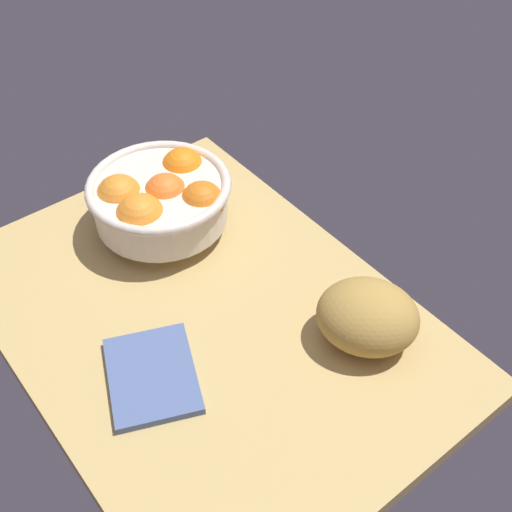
{
  "coord_description": "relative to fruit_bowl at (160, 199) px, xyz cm",
  "views": [
    {
      "loc": [
        55.05,
        -33.76,
        76.22
      ],
      "look_at": [
        -1.02,
        10.54,
        5.0
      ],
      "focal_mm": 46.73,
      "sensor_mm": 36.0,
      "label": 1
    }
  ],
  "objects": [
    {
      "name": "bread_loaf",
      "position": [
        37.43,
        10.08,
        -1.97
      ],
      "size": [
        19.03,
        18.63,
        9.5
      ],
      "primitive_type": "ellipsoid",
      "rotation": [
        0.0,
        0.0,
        3.79
      ],
      "color": "#B28B41",
      "rests_on": "ground"
    },
    {
      "name": "napkin_folded",
      "position": [
        24.45,
        -17.6,
        -6.1
      ],
      "size": [
        18.36,
        16.61,
        1.23
      ],
      "primitive_type": "cube",
      "rotation": [
        0.0,
        0.0,
        -0.4
      ],
      "color": "#4F6496",
      "rests_on": "ground"
    },
    {
      "name": "fruit_bowl",
      "position": [
        0.0,
        0.0,
        0.0
      ],
      "size": [
        23.42,
        23.42,
        11.67
      ],
      "color": "silver",
      "rests_on": "ground"
    },
    {
      "name": "ground_plane",
      "position": [
        19.6,
        -5.42,
        -8.22
      ],
      "size": [
        74.38,
        53.28,
        3.0
      ],
      "primitive_type": "cube",
      "color": "tan"
    }
  ]
}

